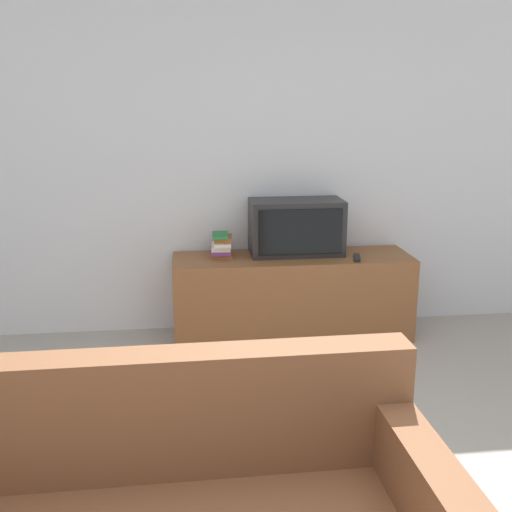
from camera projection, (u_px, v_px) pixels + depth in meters
The scene contains 5 objects.
wall_back at pixel (235, 161), 4.49m from camera, with size 9.00×0.06×2.60m.
tv_stand at pixel (292, 297), 4.49m from camera, with size 1.76×0.51×0.63m.
television at pixel (296, 227), 4.44m from camera, with size 0.69×0.35×0.41m.
book_stack at pixel (222, 245), 4.39m from camera, with size 0.17×0.23×0.17m.
remote_on_stand at pixel (357, 258), 4.33m from camera, with size 0.08×0.18×0.02m.
Camera 1 is at (-0.38, -1.48, 1.76)m, focal length 42.00 mm.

